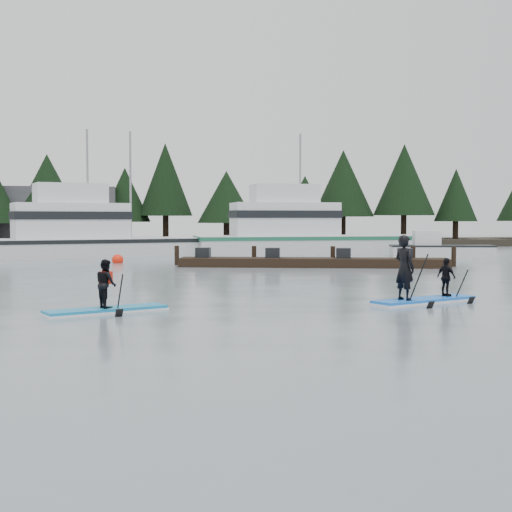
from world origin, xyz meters
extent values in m
plane|color=gray|center=(0.00, 0.00, 0.00)|extent=(160.00, 160.00, 0.00)
cube|color=#2D281E|center=(0.00, 42.00, 0.30)|extent=(70.00, 8.00, 0.60)
cube|color=#4C4C51|center=(-14.00, 44.00, 2.50)|extent=(18.00, 6.00, 5.00)
cube|color=silver|center=(-5.88, 28.62, 0.10)|extent=(16.06, 7.99, 2.06)
cube|color=white|center=(-7.68, 28.16, 2.25)|extent=(7.51, 4.72, 2.24)
cylinder|color=gray|center=(-6.63, 28.43, 4.59)|extent=(0.14, 0.14, 6.92)
cube|color=silver|center=(8.26, 29.19, 0.11)|extent=(15.76, 4.73, 2.24)
cube|color=white|center=(6.38, 29.16, 2.35)|extent=(7.11, 3.34, 2.24)
cylinder|color=gray|center=(7.48, 29.18, 4.70)|extent=(0.14, 0.14, 6.93)
cube|color=silver|center=(15.14, 23.38, 0.36)|extent=(6.52, 3.34, 0.73)
cube|color=black|center=(4.76, 15.93, 0.22)|extent=(13.23, 5.27, 0.44)
sphere|color=#FF230C|center=(-4.77, 20.86, 0.00)|extent=(0.61, 0.61, 0.61)
sphere|color=#FF230C|center=(11.10, 27.39, 0.00)|extent=(0.57, 0.57, 0.57)
cube|color=#137CB3|center=(-4.98, 0.33, 0.06)|extent=(3.17, 1.91, 0.12)
imported|color=black|center=(-4.98, 0.33, 0.74)|extent=(0.67, 0.74, 1.24)
cube|color=red|center=(-4.98, 0.33, 0.89)|extent=(0.35, 0.30, 0.32)
cylinder|color=black|center=(-4.66, 0.22, 0.28)|extent=(0.26, 0.86, 1.49)
cube|color=blue|center=(3.91, 0.83, 0.06)|extent=(3.49, 2.07, 0.12)
imported|color=black|center=(3.17, 0.52, 1.03)|extent=(0.65, 0.78, 1.81)
cylinder|color=black|center=(3.49, 0.42, 0.59)|extent=(0.28, 0.97, 1.69)
imported|color=black|center=(4.74, 1.18, 0.68)|extent=(0.51, 0.72, 1.13)
cylinder|color=black|center=(5.06, 1.07, 0.22)|extent=(0.25, 0.84, 1.45)
camera|label=1|loc=(-4.59, -18.15, 2.39)|focal=50.00mm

